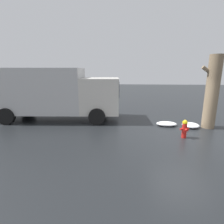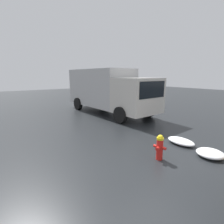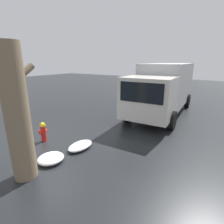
# 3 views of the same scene
# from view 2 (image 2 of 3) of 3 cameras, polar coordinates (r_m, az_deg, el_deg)

# --- Properties ---
(ground_plane) EXTENTS (60.00, 60.00, 0.00)m
(ground_plane) POSITION_cam_2_polar(r_m,az_deg,el_deg) (5.82, 15.10, -14.66)
(ground_plane) COLOR black
(fire_hydrant) EXTENTS (0.41, 0.31, 0.80)m
(fire_hydrant) POSITION_cam_2_polar(r_m,az_deg,el_deg) (5.65, 15.31, -10.93)
(fire_hydrant) COLOR red
(fire_hydrant) RESTS_ON ground_plane
(delivery_truck) EXTENTS (7.50, 2.94, 2.98)m
(delivery_truck) POSITION_cam_2_polar(r_m,az_deg,el_deg) (12.11, -1.42, 7.44)
(delivery_truck) COLOR beige
(delivery_truck) RESTS_ON ground_plane
(snow_pile_curbside) EXTENTS (0.84, 0.81, 0.22)m
(snow_pile_curbside) POSITION_cam_2_polar(r_m,az_deg,el_deg) (6.55, 29.43, -11.68)
(snow_pile_curbside) COLOR white
(snow_pile_curbside) RESTS_ON ground_plane
(snow_pile_by_tree) EXTENTS (1.06, 0.64, 0.21)m
(snow_pile_by_tree) POSITION_cam_2_polar(r_m,az_deg,el_deg) (7.22, 21.57, -8.86)
(snow_pile_by_tree) COLOR white
(snow_pile_by_tree) RESTS_ON ground_plane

